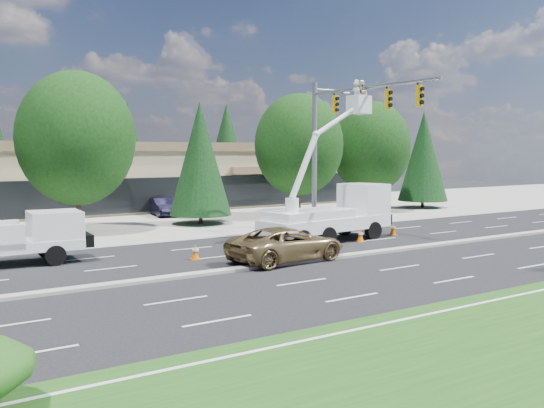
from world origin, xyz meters
TOP-DOWN VIEW (x-y plane):
  - ground at (0.00, 0.00)m, footprint 140.00×140.00m
  - concrete_apron at (0.00, 20.00)m, footprint 140.00×22.00m
  - road_median at (0.00, 0.00)m, footprint 120.00×0.55m
  - strip_mall at (0.00, 29.97)m, footprint 50.40×15.40m
  - tree_front_d at (-3.00, 15.00)m, footprint 6.82×6.82m
  - tree_front_e at (5.00, 15.00)m, footprint 4.08×4.08m
  - tree_front_f at (13.00, 15.00)m, footprint 6.47×6.47m
  - tree_front_g at (20.00, 15.00)m, footprint 6.30×6.30m
  - tree_front_h at (26.00, 15.00)m, footprint 4.16×4.16m
  - tree_back_c at (10.00, 42.00)m, footprint 5.07×5.07m
  - tree_back_d at (22.00, 42.00)m, footprint 5.28×5.28m
  - signal_mast at (10.03, 7.04)m, footprint 2.76×10.16m
  - utility_pickup at (-7.88, 6.17)m, footprint 5.88×2.55m
  - bucket_truck at (7.76, 4.29)m, footprint 8.04×3.26m
  - traffic_cone_b at (-1.19, 3.18)m, footprint 0.40×0.40m
  - traffic_cone_c at (1.48, 3.11)m, footprint 0.40×0.40m
  - traffic_cone_d at (8.52, 3.19)m, footprint 0.40×0.40m
  - traffic_cone_e at (11.83, 4.13)m, footprint 0.40×0.40m
  - minivan at (1.95, 0.60)m, footprint 5.62×2.97m
  - parked_car_east at (4.88, 21.00)m, footprint 2.06×4.25m

SIDE VIEW (x-z plane):
  - ground at x=0.00m, z-range 0.00..0.00m
  - concrete_apron at x=0.00m, z-range 0.00..0.01m
  - road_median at x=0.00m, z-range 0.00..0.12m
  - traffic_cone_b at x=-1.19m, z-range -0.01..0.69m
  - traffic_cone_c at x=1.48m, z-range -0.01..0.69m
  - traffic_cone_d at x=8.52m, z-range -0.01..0.69m
  - traffic_cone_e at x=11.83m, z-range -0.01..0.69m
  - parked_car_east at x=4.88m, z-range 0.00..1.34m
  - minivan at x=1.95m, z-range 0.00..1.51m
  - utility_pickup at x=-7.88m, z-range -0.19..2.01m
  - bucket_truck at x=7.76m, z-range -2.47..6.20m
  - strip_mall at x=0.00m, z-range 0.08..5.58m
  - tree_front_e at x=5.00m, z-range 0.29..8.34m
  - tree_front_h at x=26.00m, z-range 0.30..8.50m
  - tree_front_g at x=20.00m, z-range 0.75..9.49m
  - tree_front_f at x=13.00m, z-range 0.77..9.74m
  - tree_back_c at x=10.00m, z-range 0.36..10.35m
  - tree_front_d at x=-3.00m, z-range 0.81..10.27m
  - tree_back_d at x=22.00m, z-range 0.38..10.79m
  - signal_mast at x=10.03m, z-range 1.56..10.56m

